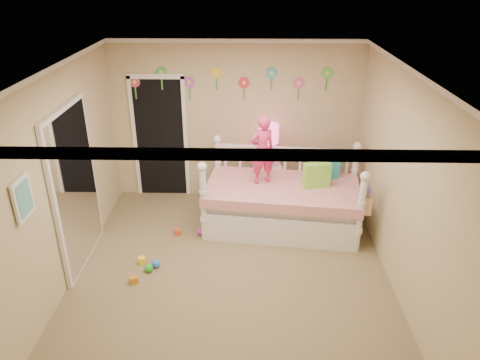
{
  "coord_description": "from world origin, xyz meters",
  "views": [
    {
      "loc": [
        0.22,
        -4.71,
        3.6
      ],
      "look_at": [
        0.1,
        0.6,
        1.05
      ],
      "focal_mm": 33.78,
      "sensor_mm": 36.0,
      "label": 1
    }
  ],
  "objects_px": {
    "child": "(262,150)",
    "nightstand": "(267,184)",
    "table_lamp": "(269,139)",
    "daybed": "(282,189)"
  },
  "relations": [
    {
      "from": "child",
      "to": "nightstand",
      "type": "relative_size",
      "value": 1.49
    },
    {
      "from": "child",
      "to": "nightstand",
      "type": "bearing_deg",
      "value": -124.45
    },
    {
      "from": "child",
      "to": "table_lamp",
      "type": "distance_m",
      "value": 0.64
    },
    {
      "from": "nightstand",
      "to": "child",
      "type": "bearing_deg",
      "value": -108.69
    },
    {
      "from": "daybed",
      "to": "nightstand",
      "type": "distance_m",
      "value": 0.79
    },
    {
      "from": "nightstand",
      "to": "table_lamp",
      "type": "relative_size",
      "value": 1.0
    },
    {
      "from": "daybed",
      "to": "table_lamp",
      "type": "bearing_deg",
      "value": 111.7
    },
    {
      "from": "child",
      "to": "nightstand",
      "type": "height_order",
      "value": "child"
    },
    {
      "from": "daybed",
      "to": "child",
      "type": "xyz_separation_m",
      "value": [
        -0.31,
        0.09,
        0.58
      ]
    },
    {
      "from": "nightstand",
      "to": "daybed",
      "type": "bearing_deg",
      "value": -83.27
    }
  ]
}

